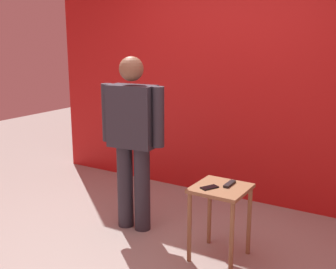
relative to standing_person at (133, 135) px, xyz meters
name	(u,v)px	position (x,y,z in m)	size (l,w,h in m)	color
ground_plane	(138,252)	(0.32, -0.39, -0.93)	(12.00, 12.00, 0.00)	#9E9991
back_wall_red	(224,67)	(0.32, 1.31, 0.56)	(4.67, 0.12, 2.97)	red
standing_person	(133,135)	(0.00, 0.00, 0.00)	(0.66, 0.27, 1.65)	#2D2D38
side_table	(220,201)	(0.95, -0.10, -0.42)	(0.43, 0.43, 0.63)	olive
cell_phone	(209,187)	(0.89, -0.17, -0.29)	(0.07, 0.14, 0.01)	black
tv_remote	(230,184)	(1.00, -0.02, -0.28)	(0.04, 0.17, 0.02)	black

